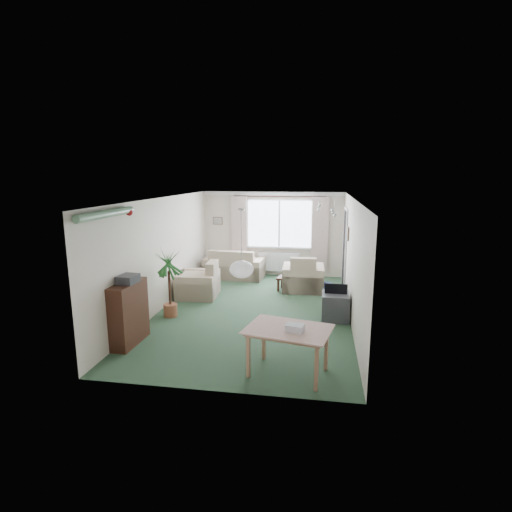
# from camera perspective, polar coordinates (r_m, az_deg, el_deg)

# --- Properties ---
(ground) EXTENTS (6.50, 6.50, 0.00)m
(ground) POSITION_cam_1_polar(r_m,az_deg,el_deg) (8.63, -0.32, -7.90)
(ground) COLOR #28442E
(window) EXTENTS (1.80, 0.03, 1.30)m
(window) POSITION_cam_1_polar(r_m,az_deg,el_deg) (11.39, 3.36, 4.62)
(window) COLOR white
(curtain_rod) EXTENTS (2.60, 0.03, 0.03)m
(curtain_rod) POSITION_cam_1_polar(r_m,az_deg,el_deg) (11.24, 3.36, 8.47)
(curtain_rod) COLOR black
(curtain_left) EXTENTS (0.45, 0.08, 2.00)m
(curtain_left) POSITION_cam_1_polar(r_m,az_deg,el_deg) (11.50, -2.43, 3.54)
(curtain_left) COLOR beige
(curtain_right) EXTENTS (0.45, 0.08, 2.00)m
(curtain_right) POSITION_cam_1_polar(r_m,az_deg,el_deg) (11.26, 9.13, 3.24)
(curtain_right) COLOR beige
(radiator) EXTENTS (1.20, 0.10, 0.55)m
(radiator) POSITION_cam_1_polar(r_m,az_deg,el_deg) (11.54, 3.27, -0.83)
(radiator) COLOR white
(doorway) EXTENTS (0.03, 0.95, 2.00)m
(doorway) POSITION_cam_1_polar(r_m,az_deg,el_deg) (10.41, 12.56, 0.92)
(doorway) COLOR black
(pendant_lamp) EXTENTS (0.36, 0.36, 0.36)m
(pendant_lamp) POSITION_cam_1_polar(r_m,az_deg,el_deg) (6.00, -2.08, -1.91)
(pendant_lamp) COLOR white
(tinsel_garland) EXTENTS (1.60, 1.60, 0.12)m
(tinsel_garland) POSITION_cam_1_polar(r_m,az_deg,el_deg) (6.61, -20.56, 5.66)
(tinsel_garland) COLOR #196626
(bauble_cluster_a) EXTENTS (0.20, 0.20, 0.20)m
(bauble_cluster_a) POSITION_cam_1_polar(r_m,az_deg,el_deg) (8.94, 8.94, 7.23)
(bauble_cluster_a) COLOR silver
(bauble_cluster_b) EXTENTS (0.20, 0.20, 0.20)m
(bauble_cluster_b) POSITION_cam_1_polar(r_m,az_deg,el_deg) (7.75, 11.11, 6.50)
(bauble_cluster_b) COLOR silver
(wall_picture_back) EXTENTS (0.28, 0.03, 0.22)m
(wall_picture_back) POSITION_cam_1_polar(r_m,az_deg,el_deg) (11.70, -5.47, 5.02)
(wall_picture_back) COLOR brown
(wall_picture_right) EXTENTS (0.03, 0.24, 0.30)m
(wall_picture_right) POSITION_cam_1_polar(r_m,az_deg,el_deg) (9.34, 13.01, 3.11)
(wall_picture_right) COLOR brown
(sofa) EXTENTS (1.69, 0.97, 0.82)m
(sofa) POSITION_cam_1_polar(r_m,az_deg,el_deg) (11.30, -3.12, -1.04)
(sofa) COLOR beige
(sofa) RESTS_ON ground
(armchair_corner) EXTENTS (1.04, 0.99, 0.91)m
(armchair_corner) POSITION_cam_1_polar(r_m,az_deg,el_deg) (10.13, 6.76, -2.35)
(armchair_corner) COLOR beige
(armchair_corner) RESTS_ON ground
(armchair_left) EXTENTS (0.96, 1.01, 0.86)m
(armchair_left) POSITION_cam_1_polar(r_m,az_deg,el_deg) (9.63, -8.32, -3.26)
(armchair_left) COLOR beige
(armchair_left) RESTS_ON ground
(coffee_table) EXTENTS (0.84, 0.57, 0.35)m
(coffee_table) POSITION_cam_1_polar(r_m,az_deg,el_deg) (10.07, 5.31, -4.04)
(coffee_table) COLOR black
(coffee_table) RESTS_ON ground
(photo_frame) EXTENTS (0.12, 0.03, 0.16)m
(photo_frame) POSITION_cam_1_polar(r_m,az_deg,el_deg) (10.01, 5.40, -2.64)
(photo_frame) COLOR brown
(photo_frame) RESTS_ON coffee_table
(bookshelf) EXTENTS (0.32, 0.90, 1.09)m
(bookshelf) POSITION_cam_1_polar(r_m,az_deg,el_deg) (7.23, -17.69, -7.83)
(bookshelf) COLOR black
(bookshelf) RESTS_ON ground
(hifi_box) EXTENTS (0.30, 0.37, 0.14)m
(hifi_box) POSITION_cam_1_polar(r_m,az_deg,el_deg) (7.04, -17.83, -3.15)
(hifi_box) COLOR #303034
(hifi_box) RESTS_ON bookshelf
(houseplant) EXTENTS (0.74, 0.74, 1.40)m
(houseplant) POSITION_cam_1_polar(r_m,az_deg,el_deg) (8.32, -12.29, -3.87)
(houseplant) COLOR #21612E
(houseplant) RESTS_ON ground
(dining_table) EXTENTS (1.23, 0.95, 0.68)m
(dining_table) POSITION_cam_1_polar(r_m,az_deg,el_deg) (6.00, 4.59, -13.48)
(dining_table) COLOR tan
(dining_table) RESTS_ON ground
(gift_box) EXTENTS (0.28, 0.23, 0.12)m
(gift_box) POSITION_cam_1_polar(r_m,az_deg,el_deg) (5.75, 5.59, -10.26)
(gift_box) COLOR silver
(gift_box) RESTS_ON dining_table
(tv_cube) EXTENTS (0.54, 0.59, 0.54)m
(tv_cube) POSITION_cam_1_polar(r_m,az_deg,el_deg) (8.25, 11.26, -7.07)
(tv_cube) COLOR #3F3F44
(tv_cube) RESTS_ON ground
(pet_bed) EXTENTS (0.64, 0.64, 0.11)m
(pet_bed) POSITION_cam_1_polar(r_m,az_deg,el_deg) (10.36, 9.66, -4.37)
(pet_bed) COLOR #202996
(pet_bed) RESTS_ON ground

